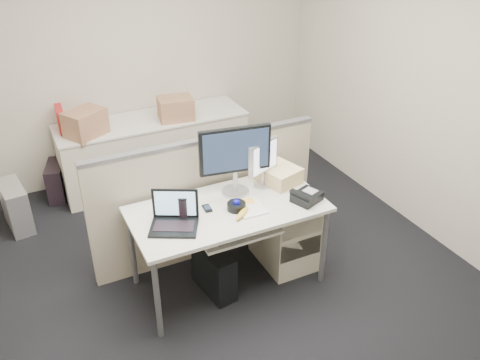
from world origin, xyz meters
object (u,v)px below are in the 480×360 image
desk (228,215)px  desk_phone (307,197)px  monitor_main (235,161)px  laptop (173,214)px

desk → desk_phone: 0.63m
desk → monitor_main: size_ratio=2.64×
desk → laptop: (-0.46, -0.08, 0.19)m
desk_phone → laptop: bearing=154.1°
laptop → desk_phone: size_ratio=1.57×
laptop → desk_phone: laptop is taller
desk → laptop: bearing=-170.0°
monitor_main → laptop: (-0.61, -0.26, -0.16)m
monitor_main → desk_phone: (0.45, -0.36, -0.25)m
desk → laptop: 0.51m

